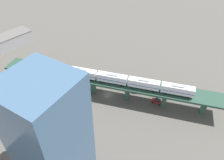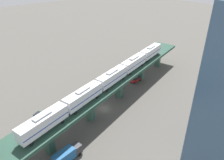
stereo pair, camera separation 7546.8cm
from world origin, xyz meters
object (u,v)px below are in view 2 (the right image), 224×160
object	(u,v)px
delivery_truck	(67,155)
street_car_green	(38,116)
subway_train	(112,77)
street_car_red	(135,79)
street_car_silver	(114,86)
street_lamp	(126,69)

from	to	relation	value
delivery_truck	street_car_green	bearing A→B (deg)	-2.35
subway_train	street_car_red	size ratio (longest dim) A/B	13.70
street_car_silver	street_lamp	bearing A→B (deg)	-73.33
street_car_green	street_car_red	bearing A→B (deg)	-92.68
street_car_green	delivery_truck	bearing A→B (deg)	177.65
street_car_green	street_car_silver	bearing A→B (deg)	-90.63
street_car_green	street_car_silver	distance (m)	28.29
subway_train	street_car_red	bearing A→B (deg)	-67.73
street_lamp	subway_train	bearing A→B (deg)	124.55
subway_train	street_lamp	distance (m)	20.65
street_car_red	delivery_truck	size ratio (longest dim) A/B	0.60
street_car_green	delivery_truck	world-z (taller)	delivery_truck
street_car_red	street_lamp	world-z (taller)	street_lamp
subway_train	street_car_silver	distance (m)	15.11
subway_train	street_car_silver	xyz separation A→B (m)	(8.58, -7.70, -9.77)
street_lamp	delivery_truck	bearing A→B (deg)	119.34
delivery_truck	street_car_red	bearing A→B (deg)	-66.20
subway_train	delivery_truck	size ratio (longest dim) A/B	8.15
street_car_green	subway_train	bearing A→B (deg)	-113.36
street_lamp	street_car_silver	bearing A→B (deg)	106.67
street_car_red	street_lamp	xyz separation A→B (m)	(3.99, 1.25, 3.17)
street_car_green	street_car_silver	xyz separation A→B (m)	(-0.31, -28.29, 0.00)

